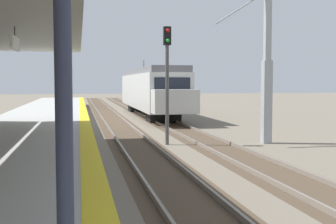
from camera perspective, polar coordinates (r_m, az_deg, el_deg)
station_platform at (r=17.42m, az=-17.78°, el=-4.01°), size 5.00×80.00×0.91m
track_pair_nearest_platform at (r=21.46m, az=-4.76°, el=-3.49°), size 2.34×120.00×0.16m
track_pair_middle at (r=22.11m, az=4.05°, el=-3.27°), size 2.34×120.00×0.16m
approaching_train at (r=36.81m, az=-2.20°, el=2.86°), size 2.93×19.60×4.76m
rail_signal_post at (r=19.70m, az=-0.11°, el=5.04°), size 0.32×0.34×5.20m
catenary_pylon_far_side at (r=20.60m, az=11.75°, el=6.05°), size 5.00×0.40×7.50m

